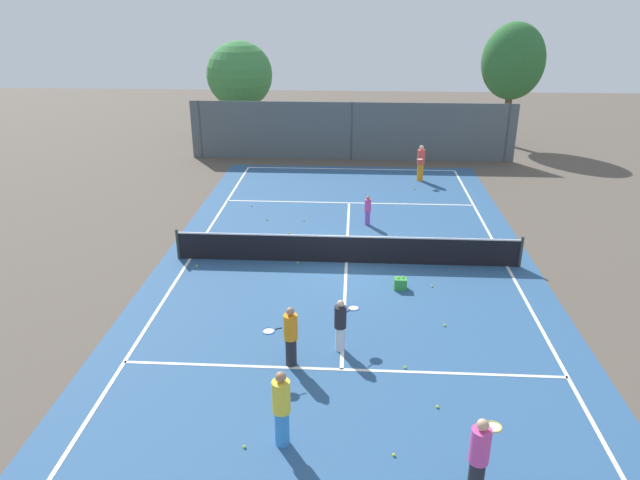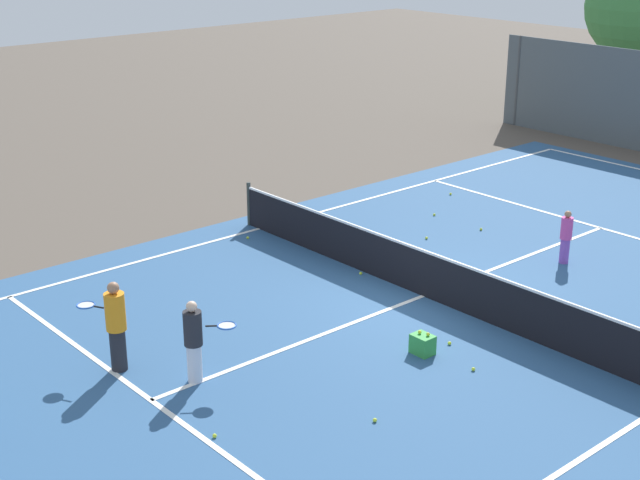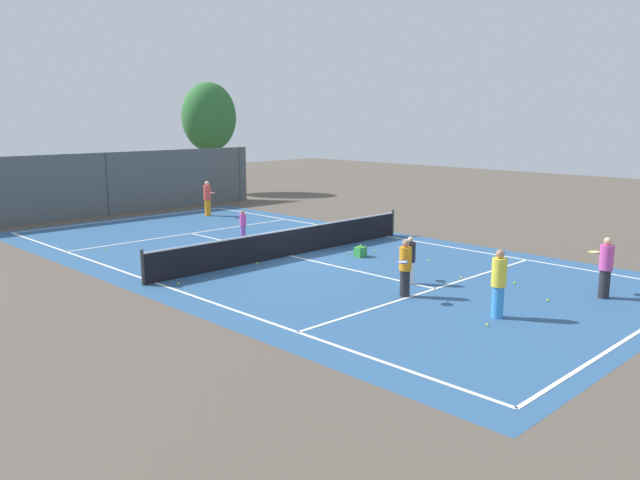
{
  "view_description": "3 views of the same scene",
  "coord_description": "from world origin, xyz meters",
  "px_view_note": "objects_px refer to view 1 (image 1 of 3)",
  "views": [
    {
      "loc": [
        0.2,
        -18.8,
        8.6
      ],
      "look_at": [
        -0.88,
        -0.59,
        1.07
      ],
      "focal_mm": 33.4,
      "sensor_mm": 36.0,
      "label": 1
    },
    {
      "loc": [
        11.53,
        -12.82,
        7.46
      ],
      "look_at": [
        -1.36,
        -1.61,
        1.23
      ],
      "focal_mm": 51.32,
      "sensor_mm": 36.0,
      "label": 2
    },
    {
      "loc": [
        -15.17,
        -16.94,
        4.96
      ],
      "look_at": [
        0.02,
        -1.55,
        0.8
      ],
      "focal_mm": 35.89,
      "sensor_mm": 36.0,
      "label": 3
    }
  ],
  "objects_px": {
    "player_0": "(368,210)",
    "tennis_ball_12": "(405,367)",
    "tennis_ball_4": "(267,219)",
    "tennis_ball_8": "(289,233)",
    "tennis_ball_0": "(432,286)",
    "tennis_ball_13": "(437,407)",
    "tennis_ball_3": "(304,220)",
    "tennis_ball_11": "(244,447)",
    "player_5": "(479,457)",
    "tennis_ball_9": "(298,263)",
    "ball_crate": "(400,284)",
    "player_3": "(290,336)",
    "player_4": "(421,163)",
    "tennis_ball_7": "(402,279)",
    "tennis_ball_10": "(394,455)",
    "tennis_ball_1": "(414,188)",
    "player_1": "(341,324)",
    "player_2": "(282,408)",
    "tennis_ball_6": "(197,266)",
    "tennis_ball_2": "(445,325)"
  },
  "relations": [
    {
      "from": "tennis_ball_11",
      "to": "tennis_ball_8",
      "type": "bearing_deg",
      "value": 91.75
    },
    {
      "from": "tennis_ball_9",
      "to": "ball_crate",
      "type": "bearing_deg",
      "value": -26.78
    },
    {
      "from": "tennis_ball_4",
      "to": "tennis_ball_8",
      "type": "distance_m",
      "value": 1.81
    },
    {
      "from": "player_1",
      "to": "tennis_ball_9",
      "type": "distance_m",
      "value": 5.6
    },
    {
      "from": "tennis_ball_2",
      "to": "tennis_ball_12",
      "type": "bearing_deg",
      "value": -120.67
    },
    {
      "from": "player_2",
      "to": "player_3",
      "type": "xyz_separation_m",
      "value": [
        -0.13,
        2.83,
        -0.06
      ]
    },
    {
      "from": "player_5",
      "to": "tennis_ball_4",
      "type": "relative_size",
      "value": 26.15
    },
    {
      "from": "tennis_ball_7",
      "to": "tennis_ball_11",
      "type": "xyz_separation_m",
      "value": [
        -3.74,
        -8.0,
        0.0
      ]
    },
    {
      "from": "player_1",
      "to": "tennis_ball_8",
      "type": "xyz_separation_m",
      "value": [
        -2.22,
        8.04,
        -0.72
      ]
    },
    {
      "from": "tennis_ball_9",
      "to": "tennis_ball_12",
      "type": "distance_m",
      "value": 6.9
    },
    {
      "from": "player_5",
      "to": "tennis_ball_9",
      "type": "xyz_separation_m",
      "value": [
        -4.24,
        10.06,
        -0.86
      ]
    },
    {
      "from": "player_0",
      "to": "player_3",
      "type": "xyz_separation_m",
      "value": [
        -2.05,
        -9.99,
        0.21
      ]
    },
    {
      "from": "player_2",
      "to": "tennis_ball_12",
      "type": "xyz_separation_m",
      "value": [
        2.73,
        2.83,
        -0.86
      ]
    },
    {
      "from": "tennis_ball_11",
      "to": "ball_crate",
      "type": "bearing_deg",
      "value": 63.68
    },
    {
      "from": "player_1",
      "to": "tennis_ball_3",
      "type": "height_order",
      "value": "player_1"
    },
    {
      "from": "tennis_ball_4",
      "to": "tennis_ball_7",
      "type": "height_order",
      "value": "same"
    },
    {
      "from": "ball_crate",
      "to": "tennis_ball_2",
      "type": "bearing_deg",
      "value": -63.91
    },
    {
      "from": "tennis_ball_10",
      "to": "tennis_ball_11",
      "type": "height_order",
      "value": "same"
    },
    {
      "from": "ball_crate",
      "to": "player_3",
      "type": "bearing_deg",
      "value": -124.64
    },
    {
      "from": "tennis_ball_12",
      "to": "tennis_ball_13",
      "type": "distance_m",
      "value": 1.61
    },
    {
      "from": "player_0",
      "to": "player_2",
      "type": "distance_m",
      "value": 12.96
    },
    {
      "from": "ball_crate",
      "to": "tennis_ball_7",
      "type": "height_order",
      "value": "ball_crate"
    },
    {
      "from": "tennis_ball_1",
      "to": "tennis_ball_2",
      "type": "relative_size",
      "value": 1.0
    },
    {
      "from": "tennis_ball_4",
      "to": "tennis_ball_11",
      "type": "bearing_deg",
      "value": -83.85
    },
    {
      "from": "ball_crate",
      "to": "tennis_ball_0",
      "type": "relative_size",
      "value": 6.45
    },
    {
      "from": "tennis_ball_13",
      "to": "tennis_ball_0",
      "type": "bearing_deg",
      "value": 84.69
    },
    {
      "from": "player_4",
      "to": "tennis_ball_7",
      "type": "distance_m",
      "value": 11.54
    },
    {
      "from": "tennis_ball_3",
      "to": "tennis_ball_11",
      "type": "xyz_separation_m",
      "value": [
        -0.09,
        -13.3,
        0.0
      ]
    },
    {
      "from": "ball_crate",
      "to": "tennis_ball_1",
      "type": "xyz_separation_m",
      "value": [
        1.36,
        10.53,
        -0.15
      ]
    },
    {
      "from": "tennis_ball_0",
      "to": "tennis_ball_13",
      "type": "relative_size",
      "value": 1.0
    },
    {
      "from": "player_3",
      "to": "tennis_ball_10",
      "type": "relative_size",
      "value": 24.55
    },
    {
      "from": "player_4",
      "to": "tennis_ball_1",
      "type": "distance_m",
      "value": 1.77
    },
    {
      "from": "player_3",
      "to": "tennis_ball_6",
      "type": "bearing_deg",
      "value": 124.29
    },
    {
      "from": "tennis_ball_12",
      "to": "tennis_ball_6",
      "type": "bearing_deg",
      "value": 140.0
    },
    {
      "from": "tennis_ball_3",
      "to": "tennis_ball_11",
      "type": "bearing_deg",
      "value": -90.38
    },
    {
      "from": "tennis_ball_0",
      "to": "tennis_ball_8",
      "type": "bearing_deg",
      "value": 139.69
    },
    {
      "from": "tennis_ball_12",
      "to": "tennis_ball_13",
      "type": "height_order",
      "value": "same"
    },
    {
      "from": "tennis_ball_3",
      "to": "tennis_ball_2",
      "type": "bearing_deg",
      "value": -60.29
    },
    {
      "from": "player_0",
      "to": "tennis_ball_12",
      "type": "bearing_deg",
      "value": -85.41
    },
    {
      "from": "player_3",
      "to": "tennis_ball_12",
      "type": "relative_size",
      "value": 24.55
    },
    {
      "from": "tennis_ball_8",
      "to": "tennis_ball_11",
      "type": "bearing_deg",
      "value": -88.25
    },
    {
      "from": "player_3",
      "to": "tennis_ball_9",
      "type": "xyz_separation_m",
      "value": [
        -0.4,
        6.08,
        -0.8
      ]
    },
    {
      "from": "player_2",
      "to": "tennis_ball_9",
      "type": "distance_m",
      "value": 8.97
    },
    {
      "from": "player_4",
      "to": "tennis_ball_8",
      "type": "xyz_separation_m",
      "value": [
        -5.76,
        -7.56,
        -0.88
      ]
    },
    {
      "from": "ball_crate",
      "to": "tennis_ball_9",
      "type": "distance_m",
      "value": 3.82
    },
    {
      "from": "player_2",
      "to": "player_3",
      "type": "height_order",
      "value": "player_2"
    },
    {
      "from": "player_1",
      "to": "ball_crate",
      "type": "height_order",
      "value": "player_1"
    },
    {
      "from": "tennis_ball_4",
      "to": "tennis_ball_8",
      "type": "relative_size",
      "value": 1.0
    },
    {
      "from": "tennis_ball_2",
      "to": "tennis_ball_10",
      "type": "distance_m",
      "value": 5.46
    },
    {
      "from": "tennis_ball_9",
      "to": "tennis_ball_8",
      "type": "bearing_deg",
      "value": 102.42
    }
  ]
}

